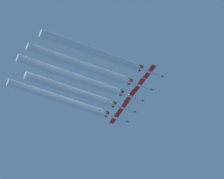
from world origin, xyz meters
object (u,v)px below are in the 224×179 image
Objects in this scene: jet_inner_left at (124,108)px; jet_inner_right at (141,86)px; jet_center at (132,97)px; jet_far_right at (151,72)px; jet_far_left at (117,118)px.

jet_inner_right is at bearing -0.05° from jet_inner_left.
jet_center is 1.00× the size of jet_inner_right.
jet_center is at bearing -178.38° from jet_far_right.
jet_far_left is at bearing 179.15° from jet_inner_left.
jet_far_right reaches higher than jet_inner_right.
jet_far_left is 22.71m from jet_inner_right.
jet_far_right is (16.40, 0.46, -0.14)m from jet_center.
jet_far_left is 1.00× the size of jet_center.
jet_inner_right is (15.41, -0.01, -0.14)m from jet_inner_left.
jet_far_right is (8.62, 0.36, 0.10)m from jet_inner_right.
jet_inner_left is 15.42m from jet_inner_right.
jet_inner_right is at bearing -177.63° from jet_far_right.
jet_inner_left is at bearing 179.09° from jet_center.
jet_inner_right is (7.78, 0.11, -0.23)m from jet_center.
jet_center is at bearing -0.91° from jet_inner_left.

